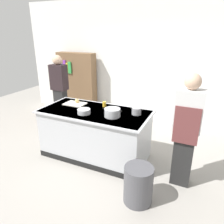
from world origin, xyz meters
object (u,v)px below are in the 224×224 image
Objects in this scene: stock_pot at (112,113)px; bookshelf at (77,84)px; juice_cup at (104,104)px; trash_bin at (138,185)px; sauce_pan at (136,111)px; mixing_bowl at (84,111)px; person_chef at (186,130)px; person_guest at (60,89)px; onion at (77,101)px.

stock_pot is 2.74m from bookshelf.
juice_cup is 1.64m from trash_bin.
bookshelf is at bearing 144.33° from sauce_pan.
sauce_pan is 1.01× the size of mixing_bowl.
person_chef is (0.85, -0.31, -0.05)m from sauce_pan.
sauce_pan is at bearing 38.85° from stock_pot.
person_chef is at bearing 1.44° from mixing_bowl.
bookshelf reaches higher than sauce_pan.
person_guest is (-3.07, 1.09, -0.00)m from person_chef.
person_chef is (1.52, -0.42, -0.04)m from juice_cup.
mixing_bowl is (-0.50, -0.08, -0.03)m from stock_pot.
stock_pot is at bearing -48.28° from juice_cup.
bookshelf is (-1.06, 1.59, -0.11)m from onion.
juice_cup reaches higher than mixing_bowl.
juice_cup is 1.58m from person_chef.
person_guest is at bearing -85.46° from bookshelf.
juice_cup is 0.18× the size of trash_bin.
sauce_pan reaches higher than mixing_bowl.
person_guest reaches higher than onion.
trash_bin is 3.77m from bookshelf.
stock_pot is 1.21m from trash_bin.
person_guest is at bearing 140.83° from mixing_bowl.
onion is 0.83× the size of juice_cup.
trash_bin is 1.03m from person_chef.
stock_pot is 1.46× the size of sauce_pan.
bookshelf is at bearing 126.25° from mixing_bowl.
person_chef is at bearing -2.05° from stock_pot.
trash_bin is (1.20, -0.61, -0.67)m from mixing_bowl.
onion reaches higher than trash_bin.
juice_cup is 0.06× the size of person_guest.
juice_cup is (0.16, 0.47, 0.01)m from mixing_bowl.
onion is 0.95m from stock_pot.
onion is 1.23m from sauce_pan.
stock_pot is 0.19× the size of person_chef.
person_guest is (-0.99, 0.74, -0.05)m from onion.
mixing_bowl is 2.24× the size of juice_cup.
bookshelf reaches higher than onion.
bookshelf is (-2.66, 2.60, 0.58)m from trash_bin.
juice_cup is 2.23m from bookshelf.
juice_cup is at bearing 52.60° from person_guest.
mixing_bowl is 0.13× the size of person_chef.
person_guest is (-2.60, 1.74, 0.64)m from trash_bin.
sauce_pan is at bearing 111.47° from trash_bin.
person_chef reaches higher than sauce_pan.
trash_bin is at bearing 147.99° from person_chef.
sauce_pan is at bearing -35.67° from bookshelf.
bookshelf is (-1.96, 1.91, -0.12)m from stock_pot.
juice_cup is at bearing 131.72° from stock_pot.
bookshelf is at bearing 136.69° from juice_cup.
stock_pot reaches higher than onion.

